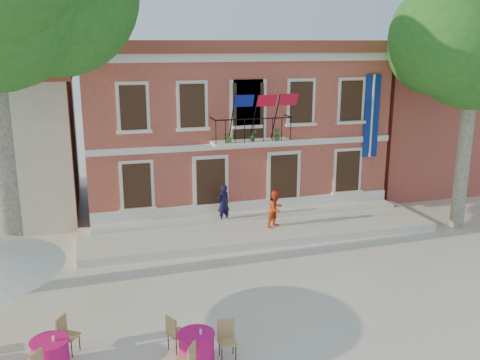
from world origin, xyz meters
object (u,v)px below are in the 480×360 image
Objects in this scene: cafe_table_0 at (50,354)px; cafe_table_1 at (196,346)px; pedestrian_navy at (223,204)px; pedestrian_orange at (276,209)px; plane_tree_east at (475,45)px.

cafe_table_0 is 3.38m from cafe_table_1.
pedestrian_navy reaches higher than pedestrian_orange.
pedestrian_navy is at bearing 117.15° from pedestrian_orange.
pedestrian_orange reaches higher than cafe_table_1.
cafe_table_1 is at bearing 50.94° from pedestrian_navy.
plane_tree_east is 11.48m from pedestrian_navy.
cafe_table_0 is 0.99× the size of cafe_table_1.
pedestrian_orange is (-7.47, 1.29, -6.28)m from plane_tree_east.
pedestrian_orange is at bearing 41.96° from cafe_table_0.
plane_tree_east is 5.34× the size of cafe_table_0.
pedestrian_navy is 0.83× the size of cafe_table_1.
cafe_table_1 is (-2.90, -9.00, -0.65)m from pedestrian_navy.
plane_tree_east is 5.30× the size of cafe_table_1.
pedestrian_navy is 10.45m from cafe_table_0.
plane_tree_east reaches higher than cafe_table_0.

